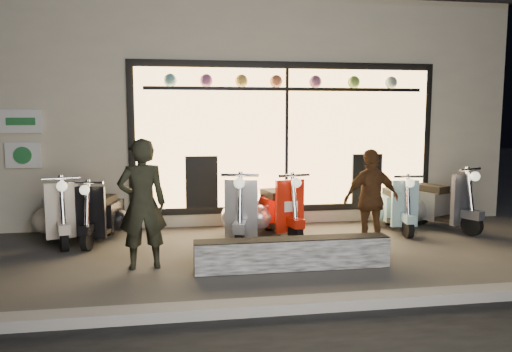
{
  "coord_description": "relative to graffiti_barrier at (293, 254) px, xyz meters",
  "views": [
    {
      "loc": [
        -1.13,
        -6.67,
        1.95
      ],
      "look_at": [
        0.04,
        0.6,
        1.05
      ],
      "focal_mm": 35.0,
      "sensor_mm": 36.0,
      "label": 1
    }
  ],
  "objects": [
    {
      "name": "graffiti_barrier",
      "position": [
        0.0,
        0.0,
        0.0
      ],
      "size": [
        2.49,
        0.28,
        0.4
      ],
      "primitive_type": "cube",
      "color": "black",
      "rests_on": "ground"
    },
    {
      "name": "scooter_silver",
      "position": [
        -0.38,
        1.67,
        0.23
      ],
      "size": [
        0.72,
        1.51,
        1.08
      ],
      "rotation": [
        0.0,
        0.0,
        -0.24
      ],
      "color": "black",
      "rests_on": "ground"
    },
    {
      "name": "man",
      "position": [
        -1.87,
        0.34,
        0.63
      ],
      "size": [
        0.66,
        0.48,
        1.66
      ],
      "primitive_type": "imported",
      "rotation": [
        0.0,
        0.0,
        3.28
      ],
      "color": "black",
      "rests_on": "ground"
    },
    {
      "name": "shop_building",
      "position": [
        -0.31,
        5.63,
        1.9
      ],
      "size": [
        10.2,
        6.23,
        4.2
      ],
      "color": "beige",
      "rests_on": "ground"
    },
    {
      "name": "scooter_cream",
      "position": [
        -3.26,
        2.03,
        0.21
      ],
      "size": [
        0.73,
        1.44,
        1.03
      ],
      "rotation": [
        0.0,
        0.0,
        0.29
      ],
      "color": "black",
      "rests_on": "ground"
    },
    {
      "name": "ground",
      "position": [
        -0.31,
        0.65,
        -0.2
      ],
      "size": [
        40.0,
        40.0,
        0.0
      ],
      "primitive_type": "plane",
      "color": "#383533",
      "rests_on": "ground"
    },
    {
      "name": "scooter_red",
      "position": [
        0.16,
        1.89,
        0.21
      ],
      "size": [
        0.67,
        1.44,
        1.02
      ],
      "rotation": [
        0.0,
        0.0,
        0.22
      ],
      "color": "black",
      "rests_on": "ground"
    },
    {
      "name": "kerb",
      "position": [
        -0.31,
        -1.35,
        -0.14
      ],
      "size": [
        40.0,
        0.25,
        0.12
      ],
      "primitive_type": "cube",
      "color": "slate",
      "rests_on": "ground"
    },
    {
      "name": "woman",
      "position": [
        1.34,
        0.75,
        0.53
      ],
      "size": [
        0.9,
        0.45,
        1.47
      ],
      "primitive_type": "imported",
      "rotation": [
        0.0,
        0.0,
        3.26
      ],
      "color": "#54321A",
      "rests_on": "ground"
    },
    {
      "name": "scooter_blue",
      "position": [
        2.27,
        1.97,
        0.18
      ],
      "size": [
        0.52,
        1.35,
        0.96
      ],
      "rotation": [
        0.0,
        0.0,
        -0.11
      ],
      "color": "black",
      "rests_on": "ground"
    },
    {
      "name": "scooter_black",
      "position": [
        -2.6,
        1.99,
        0.19
      ],
      "size": [
        0.61,
        1.35,
        0.96
      ],
      "rotation": [
        0.0,
        0.0,
        -0.2
      ],
      "color": "black",
      "rests_on": "ground"
    },
    {
      "name": "scooter_grey",
      "position": [
        2.97,
        1.95,
        0.22
      ],
      "size": [
        0.87,
        1.43,
        1.05
      ],
      "rotation": [
        0.0,
        0.0,
        0.43
      ],
      "color": "black",
      "rests_on": "ground"
    }
  ]
}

